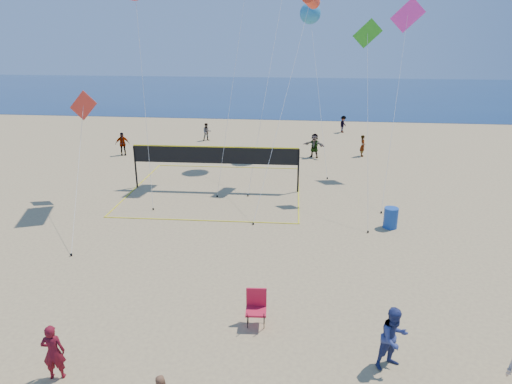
# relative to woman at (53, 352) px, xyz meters

# --- Properties ---
(ground) EXTENTS (120.00, 120.00, 0.00)m
(ground) POSITION_rel_woman_xyz_m (3.46, 1.72, -0.79)
(ground) COLOR tan
(ground) RESTS_ON ground
(ocean) EXTENTS (140.00, 50.00, 0.03)m
(ocean) POSITION_rel_woman_xyz_m (3.46, 63.72, -0.78)
(ocean) COLOR navy
(ocean) RESTS_ON ground
(woman) EXTENTS (0.65, 0.50, 1.59)m
(woman) POSITION_rel_woman_xyz_m (0.00, 0.00, 0.00)
(woman) COLOR maroon
(woman) RESTS_ON ground
(bystander_a) EXTENTS (1.09, 1.02, 1.80)m
(bystander_a) POSITION_rel_woman_xyz_m (8.80, 1.43, 0.10)
(bystander_a) COLOR navy
(bystander_a) RESTS_ON ground
(far_person_0) EXTENTS (1.09, 0.77, 1.72)m
(far_person_0) POSITION_rel_woman_xyz_m (-7.32, 22.70, 0.07)
(far_person_0) COLOR gray
(far_person_0) RESTS_ON ground
(far_person_1) EXTENTS (1.72, 1.07, 1.77)m
(far_person_1) POSITION_rel_woman_xyz_m (6.85, 23.66, 0.09)
(far_person_1) COLOR gray
(far_person_1) RESTS_ON ground
(far_person_2) EXTENTS (0.40, 0.59, 1.58)m
(far_person_2) POSITION_rel_woman_xyz_m (10.39, 24.38, -0.00)
(far_person_2) COLOR gray
(far_person_2) RESTS_ON ground
(far_person_3) EXTENTS (0.87, 0.78, 1.49)m
(far_person_3) POSITION_rel_woman_xyz_m (-2.15, 28.24, -0.05)
(far_person_3) COLOR gray
(far_person_3) RESTS_ON ground
(far_person_4) EXTENTS (0.96, 1.14, 1.53)m
(far_person_4) POSITION_rel_woman_xyz_m (9.54, 33.01, -0.03)
(far_person_4) COLOR gray
(far_person_4) RESTS_ON ground
(camp_chair) EXTENTS (0.67, 0.81, 1.29)m
(camp_chair) POSITION_rel_woman_xyz_m (4.94, 2.93, -0.13)
(camp_chair) COLOR red
(camp_chair) RESTS_ON ground
(trash_barrel) EXTENTS (0.81, 0.81, 0.97)m
(trash_barrel) POSITION_rel_woman_xyz_m (10.31, 11.09, -0.31)
(trash_barrel) COLOR #18449E
(trash_barrel) RESTS_ON ground
(volleyball_net) EXTENTS (9.91, 9.76, 2.58)m
(volleyball_net) POSITION_rel_woman_xyz_m (1.16, 15.61, 0.99)
(volleyball_net) COLOR black
(volleyball_net) RESTS_ON ground
(kite_2) EXTENTS (2.89, 8.76, 10.87)m
(kite_2) POSITION_rel_woman_xyz_m (6.22, 18.45, 9.58)
(kite_2) COLOR #F33A1C
(kite_2) RESTS_ON ground
(kite_3) EXTENTS (3.27, 7.43, 5.82)m
(kite_3) POSITION_rel_woman_xyz_m (-5.35, 13.50, 3.94)
(kite_3) COLOR red
(kite_3) RESTS_ON ground
(kite_4) EXTENTS (1.49, 5.79, 9.33)m
(kite_4) POSITION_rel_woman_xyz_m (9.17, 15.58, 7.22)
(kite_4) COLOR green
(kite_4) RESTS_ON ground
(kite_5) EXTENTS (2.85, 8.25, 10.63)m
(kite_5) POSITION_rel_woman_xyz_m (11.91, 20.47, 8.42)
(kite_5) COLOR #F732B9
(kite_5) RESTS_ON ground
(kite_7) EXTENTS (2.30, 7.05, 10.63)m
(kite_7) POSITION_rel_woman_xyz_m (6.20, 24.60, 9.12)
(kite_7) COLOR #2783BE
(kite_7) RESTS_ON ground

